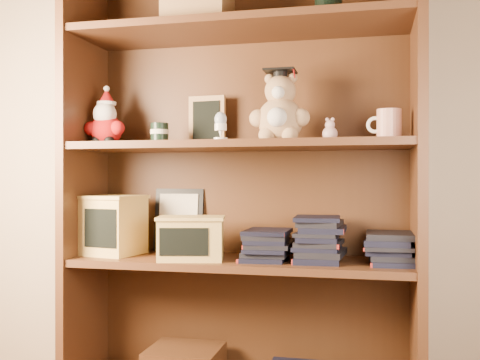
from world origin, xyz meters
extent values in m
cube|color=tan|center=(0.00, 1.50, 1.25)|extent=(3.00, 0.04, 2.50)
cube|color=#4C2A15|center=(-0.75, 1.30, 0.80)|extent=(0.03, 0.35, 1.60)
cube|color=#4C2A15|center=(0.42, 1.30, 0.80)|extent=(0.03, 0.35, 1.60)
cube|color=#472713|center=(-0.16, 1.47, 0.80)|extent=(1.20, 0.02, 1.60)
cube|color=#4C2A15|center=(-0.16, 1.30, 1.34)|extent=(1.14, 0.33, 0.02)
cube|color=#9E7547|center=(-0.31, 1.30, 1.41)|extent=(0.22, 0.18, 0.12)
cylinder|color=black|center=(0.14, 1.30, 1.41)|extent=(0.09, 0.09, 0.11)
cube|color=#4C2A15|center=(-0.16, 1.30, 0.54)|extent=(1.14, 0.33, 0.02)
cube|color=#4C2A15|center=(-0.16, 1.30, 0.94)|extent=(1.14, 0.33, 0.02)
sphere|color=#A50F0F|center=(-0.66, 1.30, 1.00)|extent=(0.11, 0.11, 0.11)
sphere|color=#A50F0F|center=(-0.71, 1.29, 1.01)|extent=(0.05, 0.05, 0.05)
sphere|color=#A50F0F|center=(-0.61, 1.29, 1.01)|extent=(0.05, 0.05, 0.05)
sphere|color=black|center=(-0.69, 1.28, 0.96)|extent=(0.04, 0.04, 0.04)
sphere|color=black|center=(-0.64, 1.28, 0.96)|extent=(0.04, 0.04, 0.04)
sphere|color=white|center=(-0.66, 1.29, 1.06)|extent=(0.08, 0.08, 0.08)
sphere|color=#D8B293|center=(-0.66, 1.30, 1.08)|extent=(0.06, 0.06, 0.06)
cone|color=#A50F0F|center=(-0.66, 1.30, 1.12)|extent=(0.07, 0.07, 0.06)
sphere|color=white|center=(-0.66, 1.30, 1.15)|extent=(0.02, 0.02, 0.02)
cylinder|color=white|center=(-0.66, 1.30, 1.10)|extent=(0.07, 0.07, 0.01)
cylinder|color=black|center=(-0.46, 1.30, 0.99)|extent=(0.06, 0.06, 0.07)
cylinder|color=beige|center=(-0.46, 1.30, 0.99)|extent=(0.06, 0.06, 0.02)
cube|color=#9E7547|center=(-0.32, 1.42, 1.04)|extent=(0.14, 0.03, 0.18)
cube|color=black|center=(-0.32, 1.41, 1.04)|extent=(0.10, 0.01, 0.14)
cube|color=#9E7547|center=(-0.32, 1.45, 0.96)|extent=(0.07, 0.07, 0.01)
cylinder|color=white|center=(-0.21, 1.23, 0.96)|extent=(0.05, 0.05, 0.01)
cone|color=white|center=(-0.21, 1.23, 0.98)|extent=(0.02, 0.02, 0.03)
cylinder|color=white|center=(-0.21, 1.23, 1.00)|extent=(0.04, 0.04, 0.02)
ellipsoid|color=#A3B2C6|center=(-0.21, 1.23, 1.02)|extent=(0.04, 0.04, 0.05)
sphere|color=tan|center=(-0.02, 1.30, 1.02)|extent=(0.15, 0.15, 0.15)
sphere|color=white|center=(-0.02, 1.24, 1.02)|extent=(0.07, 0.07, 0.07)
sphere|color=tan|center=(-0.10, 1.28, 1.03)|extent=(0.06, 0.06, 0.06)
sphere|color=tan|center=(0.05, 1.28, 1.03)|extent=(0.06, 0.06, 0.06)
sphere|color=tan|center=(-0.06, 1.26, 0.97)|extent=(0.05, 0.05, 0.05)
sphere|color=tan|center=(0.01, 1.26, 0.97)|extent=(0.05, 0.05, 0.05)
sphere|color=tan|center=(-0.02, 1.30, 1.12)|extent=(0.11, 0.11, 0.11)
sphere|color=white|center=(-0.02, 1.26, 1.11)|extent=(0.04, 0.04, 0.04)
sphere|color=tan|center=(-0.06, 1.32, 1.16)|extent=(0.04, 0.04, 0.04)
sphere|color=tan|center=(0.01, 1.32, 1.16)|extent=(0.04, 0.04, 0.04)
cylinder|color=black|center=(-0.02, 1.30, 1.18)|extent=(0.05, 0.05, 0.02)
cube|color=black|center=(-0.02, 1.30, 1.19)|extent=(0.10, 0.10, 0.01)
cylinder|color=#A50F0F|center=(0.02, 1.28, 1.18)|extent=(0.00, 0.05, 0.03)
sphere|color=#D1A4A1|center=(0.14, 1.30, 0.97)|extent=(0.05, 0.05, 0.05)
sphere|color=#D1A4A1|center=(0.14, 1.30, 1.00)|extent=(0.03, 0.03, 0.03)
sphere|color=#D1A4A1|center=(0.13, 1.30, 1.02)|extent=(0.01, 0.01, 0.01)
sphere|color=#D1A4A1|center=(0.15, 1.30, 1.02)|extent=(0.01, 0.01, 0.01)
cylinder|color=silver|center=(0.33, 1.30, 1.00)|extent=(0.08, 0.08, 0.10)
torus|color=white|center=(0.29, 1.30, 1.00)|extent=(0.06, 0.01, 0.06)
cube|color=black|center=(-0.44, 1.45, 0.67)|extent=(0.19, 0.05, 0.24)
cube|color=beige|center=(-0.44, 1.44, 0.67)|extent=(0.15, 0.03, 0.20)
cube|color=#D4AE57|center=(-0.64, 1.30, 0.65)|extent=(0.22, 0.22, 0.21)
cube|color=black|center=(-0.64, 1.21, 0.65)|extent=(0.13, 0.03, 0.13)
cube|color=#D4AE57|center=(-0.64, 1.30, 0.76)|extent=(0.23, 0.23, 0.01)
cube|color=#D4AE57|center=(-0.32, 1.24, 0.62)|extent=(0.24, 0.19, 0.14)
cube|color=black|center=(-0.32, 1.16, 0.62)|extent=(0.16, 0.04, 0.09)
cube|color=#D4AE57|center=(-0.32, 1.24, 0.69)|extent=(0.25, 0.20, 0.01)
cube|color=black|center=(-0.07, 1.30, 0.56)|extent=(0.14, 0.20, 0.02)
cube|color=black|center=(-0.07, 1.30, 0.57)|extent=(0.14, 0.20, 0.02)
cube|color=black|center=(-0.07, 1.30, 0.59)|extent=(0.14, 0.20, 0.02)
cube|color=black|center=(-0.07, 1.30, 0.61)|extent=(0.14, 0.20, 0.02)
cube|color=black|center=(-0.07, 1.30, 0.62)|extent=(0.14, 0.20, 0.02)
cube|color=black|center=(-0.07, 1.30, 0.64)|extent=(0.14, 0.20, 0.02)
cube|color=black|center=(-0.07, 1.30, 0.65)|extent=(0.14, 0.20, 0.02)
cube|color=black|center=(0.11, 1.30, 0.56)|extent=(0.14, 0.20, 0.02)
cube|color=black|center=(0.11, 1.30, 0.57)|extent=(0.14, 0.20, 0.02)
cube|color=black|center=(0.11, 1.30, 0.59)|extent=(0.14, 0.20, 0.02)
cube|color=black|center=(0.11, 1.30, 0.61)|extent=(0.14, 0.20, 0.02)
cube|color=black|center=(0.11, 1.30, 0.62)|extent=(0.14, 0.20, 0.02)
cube|color=black|center=(0.11, 1.30, 0.64)|extent=(0.14, 0.20, 0.02)
cube|color=black|center=(0.11, 1.30, 0.65)|extent=(0.14, 0.20, 0.02)
cube|color=black|center=(0.11, 1.30, 0.67)|extent=(0.14, 0.20, 0.02)
cube|color=black|center=(0.11, 1.30, 0.69)|extent=(0.14, 0.20, 0.02)
cube|color=black|center=(0.34, 1.30, 0.56)|extent=(0.14, 0.20, 0.02)
cube|color=black|center=(0.34, 1.30, 0.57)|extent=(0.14, 0.20, 0.02)
cube|color=black|center=(0.34, 1.30, 0.59)|extent=(0.14, 0.20, 0.02)
cube|color=black|center=(0.34, 1.30, 0.61)|extent=(0.14, 0.20, 0.02)
cube|color=black|center=(0.34, 1.30, 0.62)|extent=(0.14, 0.20, 0.02)
cube|color=black|center=(0.34, 1.30, 0.64)|extent=(0.14, 0.20, 0.02)
camera|label=1|loc=(0.27, -0.57, 0.83)|focal=42.00mm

